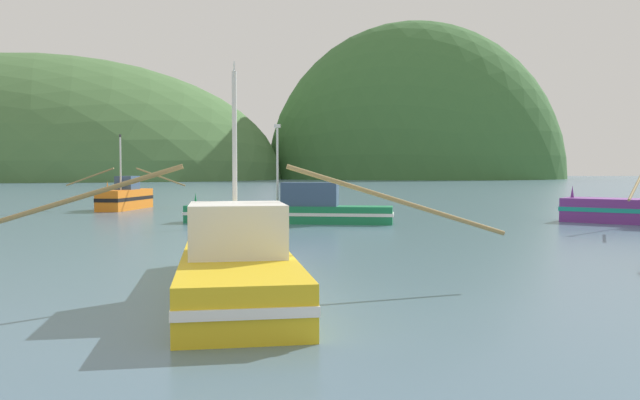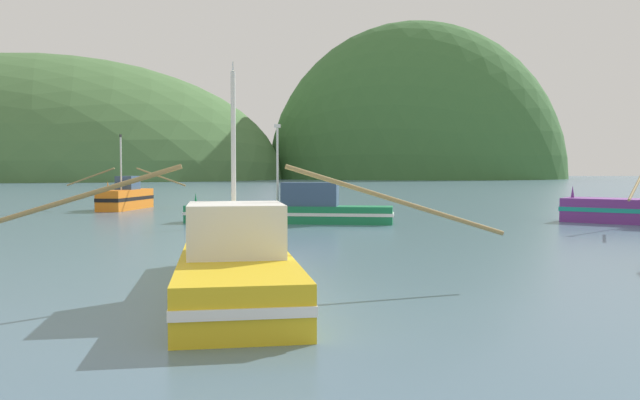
# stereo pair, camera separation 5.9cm
# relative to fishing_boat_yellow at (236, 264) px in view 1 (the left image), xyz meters

# --- Properties ---
(hill_far_right) EXTENTS (147.72, 118.18, 74.63)m
(hill_far_right) POSITION_rel_fishing_boat_yellow_xyz_m (-87.56, 183.23, -0.72)
(hill_far_right) COLOR #47703D
(hill_far_right) RESTS_ON ground
(hill_far_center) EXTENTS (97.75, 78.20, 102.89)m
(hill_far_center) POSITION_rel_fishing_boat_yellow_xyz_m (29.14, 201.95, -0.72)
(hill_far_center) COLOR #386633
(hill_far_center) RESTS_ON ground
(fishing_boat_yellow) EXTENTS (13.70, 10.43, 5.68)m
(fishing_boat_yellow) POSITION_rel_fishing_boat_yellow_xyz_m (0.00, 0.00, 0.00)
(fishing_boat_yellow) COLOR gold
(fishing_boat_yellow) RESTS_ON ground
(fishing_boat_green) EXTENTS (11.85, 2.88, 5.53)m
(fishing_boat_green) POSITION_rel_fishing_boat_yellow_xyz_m (0.06, 20.66, 0.02)
(fishing_boat_green) COLOR #197A47
(fishing_boat_green) RESTS_ON ground
(fishing_boat_orange) EXTENTS (9.32, 6.80, 5.59)m
(fishing_boat_orange) POSITION_rel_fishing_boat_yellow_xyz_m (-13.31, 33.02, 0.18)
(fishing_boat_orange) COLOR orange
(fishing_boat_orange) RESTS_ON ground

